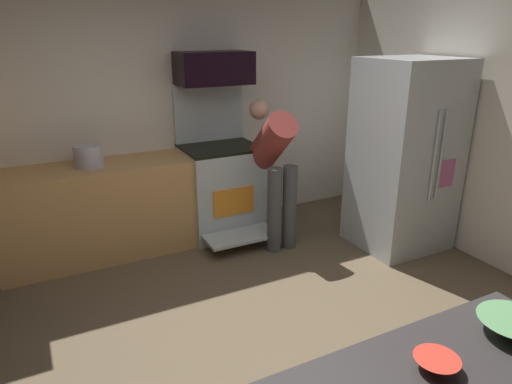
{
  "coord_description": "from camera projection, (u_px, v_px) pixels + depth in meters",
  "views": [
    {
      "loc": [
        -1.18,
        -2.25,
        2.08
      ],
      "look_at": [
        0.11,
        0.3,
        1.05
      ],
      "focal_mm": 31.84,
      "sensor_mm": 36.0,
      "label": 1
    }
  ],
  "objects": [
    {
      "name": "stock_pot",
      "position": [
        89.0,
        156.0,
        4.1
      ],
      "size": [
        0.26,
        0.26,
        0.2
      ],
      "primitive_type": "cylinder",
      "color": "#B5B6C4",
      "rests_on": "lower_cabinet_run"
    },
    {
      "name": "person_cook",
      "position": [
        274.0,
        162.0,
        4.42
      ],
      "size": [
        0.31,
        0.69,
        1.42
      ],
      "color": "#4A4A4A",
      "rests_on": "ground"
    },
    {
      "name": "refrigerator",
      "position": [
        405.0,
        156.0,
        4.4
      ],
      "size": [
        0.84,
        0.79,
        1.84
      ],
      "color": "#B5BDBE",
      "rests_on": "ground"
    },
    {
      "name": "mixing_bowl_small",
      "position": [
        436.0,
        364.0,
        1.66
      ],
      "size": [
        0.17,
        0.17,
        0.05
      ],
      "primitive_type": "cone",
      "rotation": [
        3.14,
        0.0,
        0.0
      ],
      "color": "red",
      "rests_on": "counter_island"
    },
    {
      "name": "oven_range",
      "position": [
        221.0,
        186.0,
        4.8
      ],
      "size": [
        0.76,
        0.98,
        1.56
      ],
      "color": "#B7C4C3",
      "rests_on": "ground"
    },
    {
      "name": "wall_back",
      "position": [
        156.0,
        110.0,
        4.62
      ],
      "size": [
        5.2,
        0.12,
        2.6
      ],
      "primitive_type": "cube",
      "color": "silver",
      "rests_on": "ground"
    },
    {
      "name": "ground_plane",
      "position": [
        261.0,
        354.0,
        3.1
      ],
      "size": [
        5.2,
        4.8,
        0.02
      ],
      "primitive_type": "cube",
      "color": "brown"
    },
    {
      "name": "lower_cabinet_run",
      "position": [
        77.0,
        215.0,
        4.22
      ],
      "size": [
        2.4,
        0.6,
        0.9
      ],
      "primitive_type": "cube",
      "color": "tan",
      "rests_on": "ground"
    },
    {
      "name": "microwave",
      "position": [
        214.0,
        68.0,
        4.47
      ],
      "size": [
        0.74,
        0.38,
        0.32
      ],
      "primitive_type": "cube",
      "color": "black",
      "rests_on": "oven_range"
    }
  ]
}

